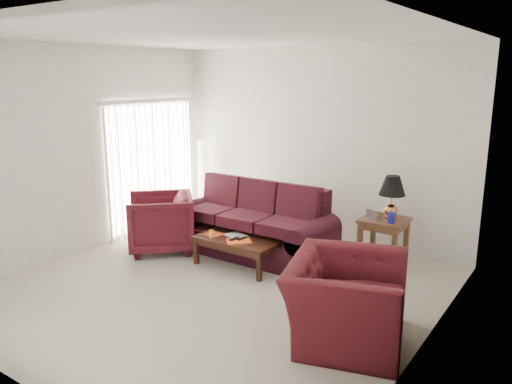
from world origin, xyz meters
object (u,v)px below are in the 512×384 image
floor_lamp (204,180)px  armchair_left (161,223)px  sofa (250,221)px  armchair_right (346,300)px  coffee_table (237,252)px  end_table (383,241)px

floor_lamp → armchair_left: (0.53, -1.62, -0.30)m
sofa → armchair_left: bearing=-155.9°
armchair_right → coffee_table: (-2.03, 0.93, -0.21)m
coffee_table → sofa: bearing=109.9°
sofa → armchair_left: (-1.18, -0.64, -0.07)m
end_table → armchair_left: size_ratio=0.69×
floor_lamp → coffee_table: floor_lamp is taller
floor_lamp → armchair_right: floor_lamp is taller
floor_lamp → armchair_left: size_ratio=1.55×
end_table → floor_lamp: size_ratio=0.44×
sofa → armchair_right: size_ratio=1.95×
end_table → armchair_right: size_ratio=0.52×
sofa → armchair_right: sofa is taller
end_table → sofa: bearing=-157.4°
sofa → floor_lamp: size_ratio=1.67×
armchair_left → coffee_table: (1.33, 0.11, -0.23)m
end_table → coffee_table: 2.03m
sofa → armchair_right: 2.63m
end_table → floor_lamp: bearing=175.9°
coffee_table → end_table: bearing=41.7°
coffee_table → floor_lamp: bearing=144.5°
end_table → coffee_table: size_ratio=0.56×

